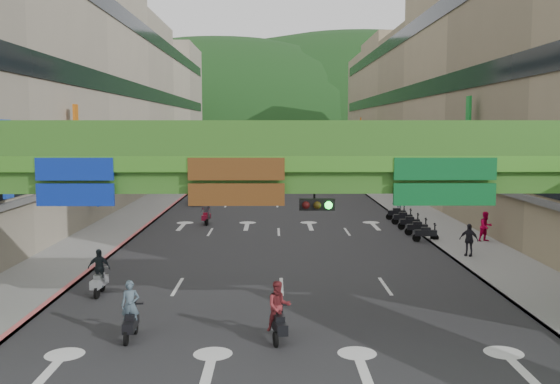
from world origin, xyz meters
name	(u,v)px	position (x,y,z in m)	size (l,w,h in m)	color
road_slab	(277,193)	(0.00, 50.00, 0.01)	(18.00, 140.00, 0.02)	#28282B
sidewalk_left	(171,193)	(-11.00, 50.00, 0.07)	(4.00, 140.00, 0.15)	gray
sidewalk_right	(382,192)	(11.00, 50.00, 0.07)	(4.00, 140.00, 0.15)	gray
curb_left	(189,192)	(-9.10, 50.00, 0.09)	(0.20, 140.00, 0.18)	#CC5959
curb_right	(364,192)	(9.10, 50.00, 0.09)	(0.20, 140.00, 0.18)	gray
building_row_left	(91,101)	(-18.93, 50.00, 9.46)	(12.80, 95.00, 19.00)	#9E937F
building_row_right	(461,102)	(18.93, 50.00, 9.46)	(12.80, 95.00, 19.00)	gray
overpass_near	(314,180)	(0.93, 5.38, 5.21)	(28.00, 12.27, 7.10)	#4C9E2D
overpass_far	(276,138)	(0.00, 65.00, 5.40)	(28.00, 2.20, 7.10)	#4C9E2D
hill_left	(221,151)	(-15.00, 160.00, 0.00)	(168.00, 140.00, 112.00)	#1C4419
hill_right	(354,149)	(25.00, 180.00, 0.00)	(208.00, 176.00, 128.00)	#1C4419
bunting_string	(278,140)	(0.00, 30.00, 5.96)	(26.00, 0.36, 0.47)	black
scooter_rider_near	(131,313)	(-4.99, 5.34, 0.90)	(0.61, 1.60, 1.96)	black
scooter_rider_mid	(279,311)	(-0.18, 5.12, 1.02)	(0.90, 1.59, 1.99)	black
scooter_rider_left	(99,272)	(-7.50, 10.74, 0.96)	(0.95, 1.60, 1.93)	gray
scooter_rider_far	(206,211)	(-5.09, 29.25, 0.94)	(0.82, 1.60, 1.89)	maroon
parked_scooter_row	(410,222)	(8.80, 26.86, 0.52)	(1.60, 9.35, 1.08)	black
car_silver	(200,195)	(-7.00, 41.45, 0.72)	(1.53, 4.40, 1.45)	#A6A7AD
car_yellow	(296,183)	(2.18, 54.63, 0.70)	(1.65, 4.11, 1.40)	#C0791D
pedestrian_red	(486,229)	(12.20, 21.84, 0.88)	(0.86, 0.67, 1.77)	#C20338
pedestrian_dark	(469,243)	(9.89, 17.69, 0.85)	(1.00, 0.42, 1.70)	black
pedestrian_blue	(399,202)	(9.80, 35.42, 0.82)	(0.76, 0.49, 1.63)	#293E50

